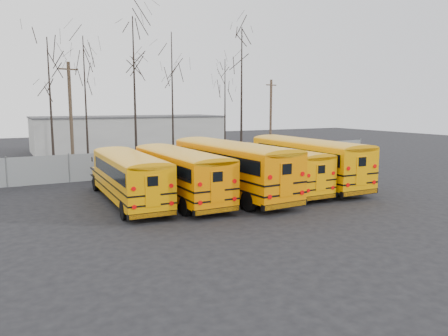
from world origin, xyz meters
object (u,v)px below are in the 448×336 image
bus_a (129,174)px  utility_pole_right (271,119)px  bus_e (306,158)px  utility_pole_left (71,116)px  bus_b (179,170)px  bus_d (273,165)px  bus_c (230,164)px

bus_a → utility_pole_right: (18.16, 13.07, 2.37)m
bus_e → utility_pole_left: size_ratio=1.32×
bus_b → bus_d: size_ratio=1.05×
utility_pole_right → bus_a: bearing=-157.6°
bus_c → bus_e: bus_c is taller
bus_e → utility_pole_left: 19.69m
bus_c → bus_d: bearing=-0.3°
bus_c → bus_d: bus_c is taller
bus_c → utility_pole_right: 18.55m
bus_e → bus_c: bearing=-174.3°
bus_d → utility_pole_right: utility_pole_right is taller
bus_a → bus_b: bus_b is taller
bus_c → bus_e: size_ratio=1.03×
bus_a → bus_e: bus_e is taller
bus_e → utility_pole_right: utility_pole_right is taller
utility_pole_right → bus_c: bearing=-144.6°
bus_a → utility_pole_right: bearing=37.7°
bus_c → bus_d: 3.23m
bus_d → bus_e: (2.89, 0.37, 0.24)m
bus_d → bus_e: 2.92m
bus_b → utility_pole_left: bearing=103.1°
bus_c → utility_pole_right: bearing=45.5°
utility_pole_right → bus_b: bearing=-151.8°
bus_a → bus_b: 2.86m
bus_b → bus_d: (6.41, -0.10, -0.10)m
bus_d → utility_pole_right: bearing=55.6°
utility_pole_left → bus_c: bearing=-78.7°
bus_c → bus_b: bearing=172.1°
bus_b → bus_c: 3.21m
bus_a → bus_e: bearing=0.7°
bus_e → utility_pole_left: utility_pole_left is taller
bus_b → utility_pole_left: size_ratio=1.21×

